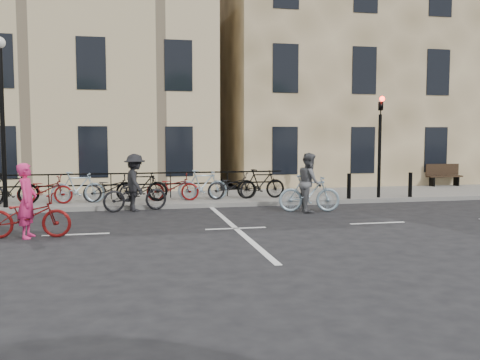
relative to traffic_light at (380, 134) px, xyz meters
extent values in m
plane|color=black|center=(-6.20, -4.34, -2.45)|extent=(120.00, 120.00, 0.00)
cube|color=slate|center=(-10.20, 1.66, -2.38)|extent=(46.00, 4.00, 0.15)
cube|color=#937E58|center=(2.80, 8.66, 3.70)|extent=(14.00, 10.00, 12.00)
cylinder|color=black|center=(0.00, 0.01, -0.80)|extent=(0.12, 0.12, 3.00)
imported|color=black|center=(0.00, 0.01, 1.15)|extent=(0.15, 0.18, 0.90)
sphere|color=#FF0C05|center=(0.00, -0.11, 1.25)|extent=(0.18, 0.18, 0.18)
cylinder|color=black|center=(-12.70, 0.06, 0.20)|extent=(0.14, 0.14, 5.00)
cylinder|color=black|center=(-1.20, -0.09, -1.85)|extent=(0.14, 0.14, 0.90)
cylinder|color=black|center=(1.20, -0.09, -1.85)|extent=(0.14, 0.14, 0.90)
cube|color=black|center=(4.20, 3.31, -2.10)|extent=(0.06, 0.38, 0.40)
cube|color=black|center=(5.40, 3.31, -2.10)|extent=(0.06, 0.38, 0.40)
cube|color=black|center=(4.80, 3.31, -1.87)|extent=(1.60, 0.40, 0.06)
cube|color=black|center=(4.80, 3.49, -1.58)|extent=(1.60, 0.06, 0.50)
cube|color=black|center=(-8.97, 1.56, -1.83)|extent=(11.45, 0.04, 0.95)
imported|color=black|center=(-12.65, 0.66, -1.78)|extent=(1.75, 0.49, 1.05)
imported|color=#650D0D|center=(-11.60, 0.66, -1.83)|extent=(1.80, 0.63, 0.95)
imported|color=#87A1B1|center=(-10.55, 0.66, -1.78)|extent=(1.75, 0.49, 1.05)
imported|color=black|center=(-9.50, 0.66, -1.83)|extent=(1.80, 0.63, 0.95)
imported|color=black|center=(-8.45, 0.66, -1.78)|extent=(1.75, 0.49, 1.05)
imported|color=#650D0D|center=(-7.40, 0.66, -1.83)|extent=(1.80, 0.63, 0.95)
imported|color=#87A1B1|center=(-6.35, 0.66, -1.78)|extent=(1.75, 0.49, 1.05)
imported|color=black|center=(-5.30, 0.66, -1.83)|extent=(1.80, 0.63, 0.95)
imported|color=black|center=(-4.25, 0.66, -1.78)|extent=(1.75, 0.49, 1.05)
imported|color=#650D0D|center=(-11.27, -4.52, -1.93)|extent=(2.05, 0.87, 1.05)
imported|color=#DD276B|center=(-11.27, -4.52, -1.56)|extent=(0.48, 0.68, 1.78)
imported|color=#87A1B1|center=(-3.32, -1.89, -1.87)|extent=(2.00, 0.89, 1.16)
imported|color=#55565A|center=(-3.32, -1.89, -1.52)|extent=(0.86, 1.02, 1.87)
imported|color=black|center=(-8.70, -0.55, -1.91)|extent=(2.16, 1.17, 1.08)
imported|color=black|center=(-8.70, -0.55, -1.54)|extent=(0.93, 1.31, 1.83)
camera|label=1|loc=(-8.97, -17.80, 0.02)|focal=40.00mm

